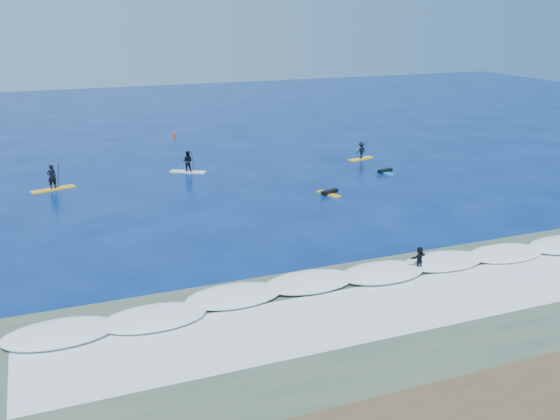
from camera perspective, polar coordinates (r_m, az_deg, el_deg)
name	(u,v)px	position (r m, az deg, el deg)	size (l,w,h in m)	color
ground	(292,222)	(40.83, 1.10, -1.12)	(160.00, 160.00, 0.00)	#04184F
wet_sand_strip	(529,408)	(24.49, 21.82, -16.45)	(90.00, 5.00, 0.08)	#4D3724
shallow_water	(410,315)	(29.45, 11.84, -9.36)	(90.00, 13.00, 0.01)	#394E3C
breaking_wave	(367,281)	(32.49, 7.98, -6.45)	(40.00, 6.00, 0.30)	white
whitewater	(399,306)	(30.19, 10.79, -8.59)	(34.00, 5.00, 0.02)	silver
sup_paddler_left	(52,181)	(51.06, -20.10, 2.53)	(3.40, 1.77, 2.32)	gold
sup_paddler_center	(188,163)	(53.76, -8.43, 4.26)	(3.00, 2.27, 2.15)	silver
sup_paddler_right	(361,152)	(58.40, 7.42, 5.31)	(2.72, 1.35, 1.85)	yellow
prone_paddler_near	(329,193)	(47.00, 4.49, 1.59)	(1.64, 2.16, 0.44)	gold
prone_paddler_far	(384,171)	(53.88, 9.52, 3.51)	(1.59, 2.06, 0.42)	#1C81D3
wave_surfer	(419,260)	(33.67, 12.62, -4.45)	(1.86, 0.93, 1.30)	white
marker_buoy	(174,135)	(68.81, -9.64, 6.76)	(0.30, 0.30, 0.71)	red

